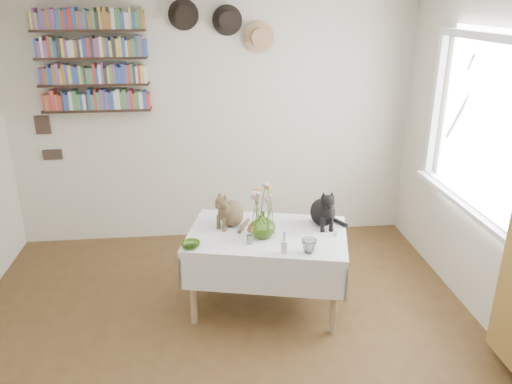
{
  "coord_description": "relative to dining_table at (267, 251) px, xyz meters",
  "views": [
    {
      "loc": [
        -0.1,
        -2.68,
        2.38
      ],
      "look_at": [
        0.26,
        0.74,
        1.05
      ],
      "focal_mm": 35.0,
      "sensor_mm": 36.0,
      "label": 1
    }
  ],
  "objects": [
    {
      "name": "berry_jar",
      "position": [
        -0.15,
        -0.17,
        0.24
      ],
      "size": [
        0.04,
        0.04,
        0.18
      ],
      "color": "white",
      "rests_on": "dining_table"
    },
    {
      "name": "tabby_cat",
      "position": [
        -0.27,
        0.19,
        0.32
      ],
      "size": [
        0.33,
        0.33,
        0.31
      ],
      "primitive_type": null,
      "rotation": [
        0.0,
        0.0,
        -0.84
      ],
      "color": "brown",
      "rests_on": "dining_table"
    },
    {
      "name": "flower_vase",
      "position": [
        -0.05,
        -0.06,
        0.27
      ],
      "size": [
        0.22,
        0.22,
        0.21
      ],
      "primitive_type": "imported",
      "rotation": [
        0.0,
        0.0,
        0.12
      ],
      "color": "#80B73F",
      "rests_on": "dining_table"
    },
    {
      "name": "wall_hats",
      "position": [
        -0.25,
        1.35,
        1.67
      ],
      "size": [
        0.98,
        0.09,
        0.48
      ],
      "color": "black",
      "rests_on": "room"
    },
    {
      "name": "candlestick",
      "position": [
        0.08,
        -0.34,
        0.22
      ],
      "size": [
        0.05,
        0.05,
        0.17
      ],
      "color": "white",
      "rests_on": "dining_table"
    },
    {
      "name": "bookshelf_unit",
      "position": [
        -1.46,
        1.32,
        1.34
      ],
      "size": [
        1.0,
        0.16,
        0.91
      ],
      "color": "black",
      "rests_on": "room"
    },
    {
      "name": "wall_art_plaques",
      "position": [
        -1.99,
        1.39,
        0.63
      ],
      "size": [
        0.21,
        0.02,
        0.44
      ],
      "color": "#38281E",
      "rests_on": "room"
    },
    {
      "name": "dining_table",
      "position": [
        0.0,
        0.0,
        0.0
      ],
      "size": [
        1.38,
        1.05,
        0.66
      ],
      "color": "white",
      "rests_on": "room"
    },
    {
      "name": "green_bowl",
      "position": [
        -0.6,
        -0.19,
        0.18
      ],
      "size": [
        0.19,
        0.19,
        0.04
      ],
      "primitive_type": "imported",
      "rotation": [
        0.0,
        0.0,
        -0.61
      ],
      "color": "#80B73F",
      "rests_on": "dining_table"
    },
    {
      "name": "window",
      "position": [
        1.6,
        -0.04,
        0.9
      ],
      "size": [
        0.12,
        1.52,
        1.32
      ],
      "color": "white",
      "rests_on": "room"
    },
    {
      "name": "room",
      "position": [
        -0.36,
        -0.84,
        0.75
      ],
      "size": [
        4.08,
        4.58,
        2.58
      ],
      "color": "brown",
      "rests_on": "ground"
    },
    {
      "name": "flower_bouquet",
      "position": [
        -0.05,
        -0.05,
        0.5
      ],
      "size": [
        0.17,
        0.13,
        0.39
      ],
      "color": "#4C7233",
      "rests_on": "flower_vase"
    },
    {
      "name": "black_cat",
      "position": [
        0.47,
        0.12,
        0.33
      ],
      "size": [
        0.23,
        0.29,
        0.33
      ],
      "primitive_type": null,
      "rotation": [
        0.0,
        0.0,
        0.05
      ],
      "color": "black",
      "rests_on": "dining_table"
    },
    {
      "name": "drinking_glass",
      "position": [
        0.26,
        -0.35,
        0.21
      ],
      "size": [
        0.13,
        0.13,
        0.1
      ],
      "primitive_type": "imported",
      "rotation": [
        0.0,
        0.0,
        -0.16
      ],
      "color": "white",
      "rests_on": "dining_table"
    },
    {
      "name": "porcelain_figurine",
      "position": [
        0.53,
        -0.1,
        0.2
      ],
      "size": [
        0.05,
        0.05,
        0.09
      ],
      "color": "white",
      "rests_on": "dining_table"
    }
  ]
}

